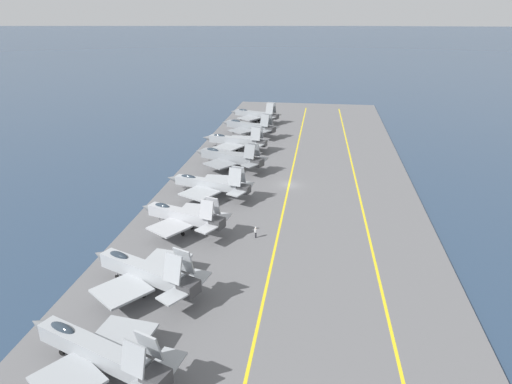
# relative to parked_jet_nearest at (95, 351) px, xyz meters

# --- Properties ---
(ground_plane) EXTENTS (2000.00, 2000.00, 0.00)m
(ground_plane) POSITION_rel_parked_jet_nearest_xyz_m (52.73, -13.94, -3.07)
(ground_plane) COLOR navy
(carrier_deck) EXTENTS (170.69, 48.31, 0.40)m
(carrier_deck) POSITION_rel_parked_jet_nearest_xyz_m (52.73, -13.94, -2.87)
(carrier_deck) COLOR slate
(carrier_deck) RESTS_ON ground
(deck_stripe_foul_line) EXTENTS (153.59, 4.07, 0.01)m
(deck_stripe_foul_line) POSITION_rel_parked_jet_nearest_xyz_m (52.73, -27.23, -2.67)
(deck_stripe_foul_line) COLOR yellow
(deck_stripe_foul_line) RESTS_ON carrier_deck
(deck_stripe_centerline) EXTENTS (153.62, 0.36, 0.01)m
(deck_stripe_centerline) POSITION_rel_parked_jet_nearest_xyz_m (52.73, -13.94, -2.67)
(deck_stripe_centerline) COLOR yellow
(deck_stripe_centerline) RESTS_ON carrier_deck
(parked_jet_nearest) EXTENTS (12.56, 17.33, 6.42)m
(parked_jet_nearest) POSITION_rel_parked_jet_nearest_xyz_m (0.00, 0.00, 0.00)
(parked_jet_nearest) COLOR #93999E
(parked_jet_nearest) RESTS_ON carrier_deck
(parked_jet_second) EXTENTS (13.76, 16.58, 6.97)m
(parked_jet_second) POSITION_rel_parked_jet_nearest_xyz_m (13.88, 0.68, 0.04)
(parked_jet_second) COLOR #9EA3A8
(parked_jet_second) RESTS_ON carrier_deck
(parked_jet_third) EXTENTS (12.46, 15.17, 6.46)m
(parked_jet_third) POSITION_rel_parked_jet_nearest_xyz_m (30.00, 0.75, 0.08)
(parked_jet_third) COLOR #A8AAAF
(parked_jet_third) RESTS_ON carrier_deck
(parked_jet_fourth) EXTENTS (13.23, 16.96, 6.41)m
(parked_jet_fourth) POSITION_rel_parked_jet_nearest_xyz_m (44.66, 0.12, -0.22)
(parked_jet_fourth) COLOR #9EA3A8
(parked_jet_fourth) RESTS_ON carrier_deck
(parked_jet_fifth) EXTENTS (12.63, 17.21, 6.46)m
(parked_jet_fifth) POSITION_rel_parked_jet_nearest_xyz_m (60.76, -0.24, -0.05)
(parked_jet_fifth) COLOR gray
(parked_jet_fifth) RESTS_ON carrier_deck
(parked_jet_sixth) EXTENTS (14.09, 16.85, 6.26)m
(parked_jet_sixth) POSITION_rel_parked_jet_nearest_xyz_m (74.96, 1.01, -0.32)
(parked_jet_sixth) COLOR #93999E
(parked_jet_sixth) RESTS_ON carrier_deck
(parked_jet_seventh) EXTENTS (12.69, 16.87, 6.67)m
(parked_jet_seventh) POSITION_rel_parked_jet_nearest_xyz_m (88.89, -0.01, 0.01)
(parked_jet_seventh) COLOR gray
(parked_jet_seventh) RESTS_ON carrier_deck
(parked_jet_eighth) EXTENTS (13.01, 16.52, 6.45)m
(parked_jet_eighth) POSITION_rel_parked_jet_nearest_xyz_m (105.59, 0.71, -0.29)
(parked_jet_eighth) COLOR gray
(parked_jet_eighth) RESTS_ON carrier_deck
(crew_white_vest) EXTENTS (0.46, 0.43, 1.83)m
(crew_white_vest) POSITION_rel_parked_jet_nearest_xyz_m (29.56, -10.71, -1.66)
(crew_white_vest) COLOR #232328
(crew_white_vest) RESTS_ON carrier_deck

